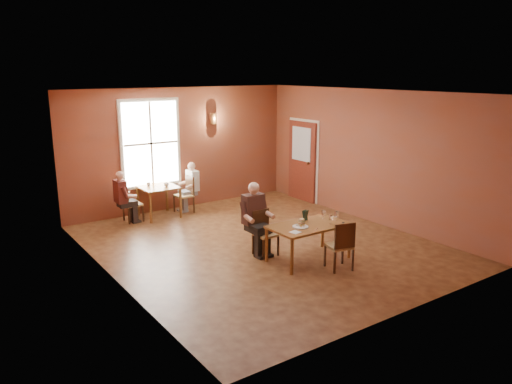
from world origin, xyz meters
TOP-DOWN VIEW (x-y plane):
  - ground at (0.00, 0.00)m, footprint 6.00×7.00m
  - wall_back at (0.00, 3.50)m, footprint 6.00×0.04m
  - wall_front at (0.00, -3.50)m, footprint 6.00×0.04m
  - wall_left at (-3.00, 0.00)m, footprint 0.04×7.00m
  - wall_right at (3.00, 0.00)m, footprint 0.04×7.00m
  - ceiling at (0.00, 0.00)m, footprint 6.00×7.00m
  - window at (-0.80, 3.45)m, footprint 1.36×0.10m
  - door at (2.94, 2.30)m, footprint 0.12×1.04m
  - wall_sconce at (0.90, 3.40)m, footprint 0.16×0.16m
  - main_table at (0.24, -1.14)m, footprint 1.44×0.81m
  - chair_diner_main at (-0.26, -0.49)m, footprint 0.38×0.38m
  - diner_main at (-0.26, -0.52)m, footprint 0.53×0.53m
  - chair_empty at (0.40, -1.77)m, footprint 0.48×0.48m
  - plate_food at (0.01, -1.17)m, footprint 0.30×0.30m
  - sandwich at (0.09, -1.11)m, footprint 0.10×0.10m
  - goblet_a at (0.68, -1.04)m, footprint 0.10×0.10m
  - goblet_b at (0.83, -1.23)m, footprint 0.08×0.08m
  - goblet_c at (0.59, -1.34)m, footprint 0.08×0.08m
  - menu_stand at (0.35, -0.90)m, footprint 0.13×0.09m
  - knife at (0.17, -1.43)m, footprint 0.18×0.11m
  - napkin at (-0.24, -1.34)m, footprint 0.19×0.19m
  - sunglasses at (0.79, -1.45)m, footprint 0.13×0.11m
  - second_table at (-0.85, 3.00)m, footprint 0.83×0.83m
  - chair_diner_white at (-0.20, 3.00)m, footprint 0.39×0.39m
  - diner_white at (-0.17, 3.00)m, footprint 0.47×0.47m
  - chair_diner_maroon at (-1.50, 3.00)m, footprint 0.37×0.37m
  - diner_maroon at (-1.53, 3.00)m, footprint 0.47×0.47m
  - cup_a at (-0.71, 2.88)m, footprint 0.14×0.14m
  - cup_b at (-1.04, 3.15)m, footprint 0.12×0.12m

SIDE VIEW (x-z plane):
  - ground at x=0.00m, z-range -0.01..0.01m
  - main_table at x=0.24m, z-range 0.00..0.68m
  - second_table at x=-0.85m, z-range 0.00..0.74m
  - chair_diner_maroon at x=-1.50m, z-range 0.00..0.84m
  - chair_diner_main at x=-0.26m, z-range 0.00..0.85m
  - chair_empty at x=0.40m, z-range 0.00..0.88m
  - chair_diner_white at x=-0.20m, z-range 0.00..0.89m
  - diner_white at x=-0.17m, z-range 0.00..1.17m
  - diner_maroon at x=-1.53m, z-range 0.00..1.18m
  - diner_main at x=-0.26m, z-range 0.00..1.33m
  - knife at x=0.17m, z-range 0.68..0.68m
  - napkin at x=-0.24m, z-range 0.68..0.68m
  - sunglasses at x=0.79m, z-range 0.68..0.69m
  - plate_food at x=0.01m, z-range 0.68..0.71m
  - sandwich at x=0.09m, z-range 0.68..0.78m
  - goblet_b at x=0.83m, z-range 0.68..0.86m
  - goblet_c at x=0.59m, z-range 0.68..0.86m
  - goblet_a at x=0.68m, z-range 0.68..0.86m
  - menu_stand at x=0.35m, z-range 0.68..0.87m
  - cup_b at x=-1.04m, z-range 0.74..0.83m
  - cup_a at x=-0.71m, z-range 0.74..0.83m
  - door at x=2.94m, z-range 0.00..2.10m
  - wall_back at x=0.00m, z-range 0.00..3.00m
  - wall_front at x=0.00m, z-range 0.00..3.00m
  - wall_left at x=-3.00m, z-range 0.00..3.00m
  - wall_right at x=3.00m, z-range 0.00..3.00m
  - window at x=-0.80m, z-range 0.72..2.68m
  - wall_sconce at x=0.90m, z-range 2.06..2.34m
  - ceiling at x=0.00m, z-range 2.98..3.02m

